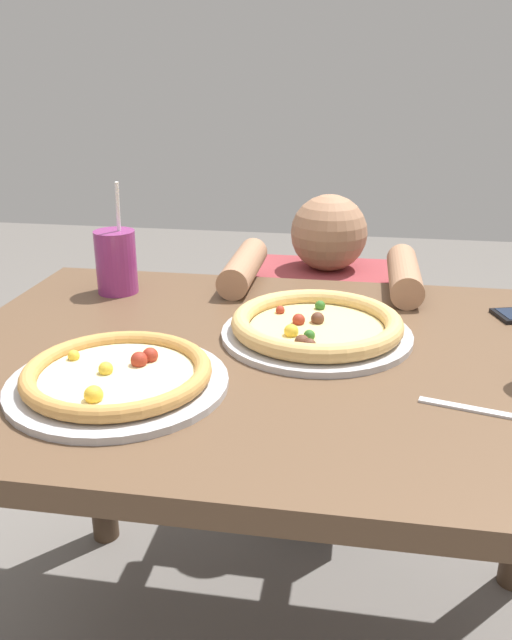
{
  "coord_description": "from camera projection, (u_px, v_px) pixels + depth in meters",
  "views": [
    {
      "loc": [
        0.11,
        -1.02,
        1.21
      ],
      "look_at": [
        -0.07,
        0.07,
        0.78
      ],
      "focal_mm": 36.22,
      "sensor_mm": 36.0,
      "label": 1
    }
  ],
  "objects": [
    {
      "name": "dining_table",
      "position": [
        288.0,
        410.0,
        1.16
      ],
      "size": [
        1.24,
        0.86,
        0.75
      ],
      "color": "brown",
      "rests_on": "ground"
    },
    {
      "name": "drink_cup_colored",
      "position": [
        116.0,
        262.0,
        1.41
      ],
      "size": [
        0.09,
        0.09,
        0.24
      ],
      "color": "#8C2D72",
      "rests_on": "dining_table"
    },
    {
      "name": "pizza_near",
      "position": [
        118.0,
        376.0,
        1.0
      ],
      "size": [
        0.34,
        0.34,
        0.04
      ],
      "color": "#B7B7BC",
      "rests_on": "dining_table"
    },
    {
      "name": "fork",
      "position": [
        499.0,
        414.0,
        0.92
      ],
      "size": [
        0.2,
        0.07,
        0.0
      ],
      "color": "silver",
      "rests_on": "dining_table"
    },
    {
      "name": "diner_seated",
      "position": [
        323.0,
        378.0,
        1.8
      ],
      "size": [
        0.43,
        0.53,
        0.92
      ],
      "color": "#333847",
      "rests_on": "ground"
    },
    {
      "name": "pizza_far",
      "position": [
        316.0,
        327.0,
        1.18
      ],
      "size": [
        0.35,
        0.35,
        0.05
      ],
      "color": "#B7B7BC",
      "rests_on": "dining_table"
    }
  ]
}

